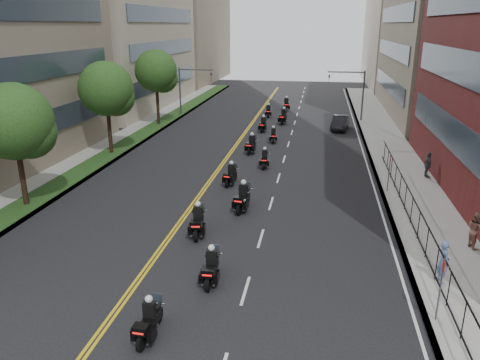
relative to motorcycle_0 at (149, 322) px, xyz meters
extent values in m
cube|color=gray|center=(11.62, 23.54, -0.56)|extent=(4.00, 90.00, 0.15)
cube|color=gray|center=(-12.38, 23.54, -0.56)|extent=(4.00, 90.00, 0.15)
cube|color=#1A3915|center=(-11.58, 23.54, -0.46)|extent=(2.00, 90.00, 0.04)
cube|color=#333F4C|center=(13.57, 15.54, 2.87)|extent=(0.12, 25.80, 1.80)
cube|color=#333F4C|center=(13.57, 15.54, 6.87)|extent=(0.12, 25.80, 1.80)
cube|color=#333F4C|center=(13.57, 15.54, 10.87)|extent=(0.12, 25.80, 1.80)
cube|color=#333F4C|center=(13.57, 46.54, 2.87)|extent=(0.12, 24.08, 1.80)
cube|color=#333F4C|center=(13.57, 46.54, 6.87)|extent=(0.12, 24.08, 1.80)
cube|color=#333F4C|center=(13.57, 46.54, 10.87)|extent=(0.12, 24.08, 1.80)
cube|color=#ACA68B|center=(21.12, 76.54, 12.37)|extent=(15.00, 28.00, 26.00)
cube|color=#333F4C|center=(-14.33, 15.54, 2.87)|extent=(0.12, 25.80, 1.80)
cube|color=#333F4C|center=(-14.33, 15.54, 6.87)|extent=(0.12, 25.80, 1.80)
cube|color=#333F4C|center=(-14.33, 15.54, 10.87)|extent=(0.12, 25.80, 1.80)
cube|color=#333F4C|center=(-14.33, 46.54, 2.87)|extent=(0.12, 24.08, 1.80)
cube|color=#333F4C|center=(-14.33, 46.54, 6.87)|extent=(0.12, 24.08, 1.80)
cube|color=#333F4C|center=(-14.33, 46.54, 10.87)|extent=(0.12, 24.08, 1.80)
cube|color=#796859|center=(-22.38, 76.54, 12.37)|extent=(16.00, 28.00, 26.00)
cube|color=black|center=(10.62, 10.54, 0.97)|extent=(0.05, 28.00, 0.05)
cube|color=black|center=(10.62, 10.54, -0.33)|extent=(0.05, 28.00, 0.05)
cylinder|color=#301B15|center=(-11.58, 10.54, 1.78)|extent=(0.32, 0.32, 4.83)
sphere|color=#1B4617|center=(-11.58, 10.54, 4.54)|extent=(4.40, 4.40, 4.40)
sphere|color=#1B4617|center=(-10.98, 10.94, 3.85)|extent=(3.08, 3.08, 3.08)
cylinder|color=#301B15|center=(-11.58, 22.54, 1.92)|extent=(0.32, 0.32, 5.11)
sphere|color=#1B4617|center=(-11.58, 22.54, 4.84)|extent=(4.40, 4.40, 4.40)
sphere|color=#1B4617|center=(-10.98, 22.94, 4.11)|extent=(3.08, 3.08, 3.08)
cylinder|color=#301B15|center=(-11.58, 34.54, 2.06)|extent=(0.32, 0.32, 5.39)
sphere|color=#1B4617|center=(-11.58, 34.54, 5.14)|extent=(4.40, 4.40, 4.40)
sphere|color=#1B4617|center=(-10.98, 34.94, 4.37)|extent=(3.08, 3.08, 3.08)
cylinder|color=#3F3F44|center=(10.12, 40.54, 2.17)|extent=(0.18, 0.18, 5.60)
cylinder|color=#3F3F44|center=(8.12, 40.54, 4.77)|extent=(4.00, 0.14, 0.14)
imported|color=black|center=(6.32, 40.54, 3.97)|extent=(0.16, 0.20, 1.00)
cylinder|color=#3F3F44|center=(-10.88, 40.54, 2.17)|extent=(0.18, 0.18, 5.60)
cylinder|color=#3F3F44|center=(-8.88, 40.54, 4.77)|extent=(4.00, 0.14, 0.14)
imported|color=black|center=(-7.08, 40.54, 3.97)|extent=(0.16, 0.20, 1.00)
cylinder|color=black|center=(-0.03, -0.68, -0.31)|extent=(0.16, 0.65, 0.64)
cylinder|color=black|center=(0.03, 0.83, -0.31)|extent=(0.16, 0.65, 0.64)
cube|color=black|center=(0.00, 0.08, -0.04)|extent=(0.45, 1.29, 0.38)
cube|color=silver|center=(0.01, 0.12, -0.26)|extent=(0.38, 0.54, 0.28)
cube|color=black|center=(-0.03, -0.68, 0.18)|extent=(0.51, 0.42, 0.30)
cube|color=red|center=(-0.04, -0.88, 0.17)|extent=(0.38, 0.04, 0.07)
cube|color=black|center=(0.01, 0.12, 0.43)|extent=(0.43, 0.28, 0.59)
sphere|color=silver|center=(0.01, 0.13, 0.83)|extent=(0.27, 0.27, 0.27)
cylinder|color=black|center=(1.32, 3.28, -0.29)|extent=(0.17, 0.68, 0.68)
cylinder|color=black|center=(1.25, 4.87, -0.29)|extent=(0.17, 0.68, 0.68)
cube|color=black|center=(1.29, 4.07, -0.01)|extent=(0.47, 1.36, 0.40)
cube|color=silver|center=(1.29, 4.12, -0.24)|extent=(0.40, 0.56, 0.30)
cube|color=black|center=(1.32, 3.28, 0.22)|extent=(0.53, 0.44, 0.32)
cube|color=red|center=(1.33, 3.07, 0.20)|extent=(0.40, 0.05, 0.07)
cube|color=black|center=(1.29, 4.12, 0.48)|extent=(0.45, 0.30, 0.62)
sphere|color=silver|center=(1.29, 4.13, 0.90)|extent=(0.29, 0.29, 0.29)
cylinder|color=black|center=(-0.33, 7.67, -0.27)|extent=(0.25, 0.75, 0.73)
cylinder|color=black|center=(-0.56, 9.37, -0.27)|extent=(0.25, 0.75, 0.73)
cube|color=black|center=(-0.45, 8.52, 0.04)|extent=(0.65, 1.50, 0.43)
cube|color=silver|center=(-0.45, 8.57, -0.21)|extent=(0.49, 0.64, 0.32)
cube|color=black|center=(-0.33, 7.67, 0.29)|extent=(0.62, 0.52, 0.34)
cube|color=red|center=(-0.30, 7.44, 0.27)|extent=(0.43, 0.09, 0.08)
cube|color=black|center=(-0.45, 8.57, 0.57)|extent=(0.51, 0.36, 0.67)
sphere|color=silver|center=(-0.45, 8.58, 1.03)|extent=(0.31, 0.31, 0.31)
cylinder|color=black|center=(1.20, 11.40, -0.26)|extent=(0.24, 0.75, 0.74)
cylinder|color=black|center=(1.40, 13.14, -0.26)|extent=(0.24, 0.75, 0.74)
cube|color=black|center=(1.30, 12.27, 0.05)|extent=(0.62, 1.52, 0.44)
cube|color=silver|center=(1.31, 12.32, -0.21)|extent=(0.48, 0.64, 0.33)
cube|color=black|center=(1.20, 11.40, 0.31)|extent=(0.62, 0.52, 0.35)
cube|color=red|center=(1.18, 11.17, 0.29)|extent=(0.44, 0.08, 0.08)
cube|color=black|center=(1.31, 12.32, 0.59)|extent=(0.51, 0.36, 0.68)
sphere|color=silver|center=(1.31, 12.33, 1.05)|extent=(0.32, 0.32, 0.32)
cylinder|color=black|center=(-0.35, 15.95, -0.30)|extent=(0.22, 0.67, 0.66)
cylinder|color=black|center=(-0.15, 17.49, -0.30)|extent=(0.22, 0.67, 0.66)
cube|color=black|center=(-0.25, 16.72, -0.03)|extent=(0.58, 1.35, 0.39)
cube|color=silver|center=(-0.24, 16.77, -0.25)|extent=(0.44, 0.58, 0.29)
cube|color=black|center=(-0.35, 15.95, 0.21)|extent=(0.56, 0.47, 0.31)
cube|color=red|center=(-0.38, 15.75, 0.19)|extent=(0.39, 0.08, 0.07)
cube|color=black|center=(-0.24, 16.77, 0.46)|extent=(0.46, 0.33, 0.60)
sphere|color=silver|center=(-0.24, 16.78, 0.87)|extent=(0.28, 0.28, 0.28)
cylinder|color=black|center=(1.57, 20.34, -0.31)|extent=(0.17, 0.65, 0.64)
cylinder|color=black|center=(1.47, 21.84, -0.31)|extent=(0.17, 0.65, 0.64)
cube|color=black|center=(1.52, 21.09, -0.05)|extent=(0.48, 1.29, 0.38)
cube|color=silver|center=(1.51, 21.14, -0.26)|extent=(0.39, 0.54, 0.28)
cube|color=black|center=(1.57, 20.34, 0.18)|extent=(0.51, 0.43, 0.30)
cube|color=red|center=(1.58, 20.14, 0.16)|extent=(0.38, 0.05, 0.07)
cube|color=black|center=(1.51, 21.14, 0.42)|extent=(0.43, 0.29, 0.58)
sphere|color=silver|center=(1.51, 21.15, 0.82)|extent=(0.27, 0.27, 0.27)
cylinder|color=black|center=(-0.15, 24.26, -0.28)|extent=(0.22, 0.72, 0.71)
cylinder|color=black|center=(0.03, 25.91, -0.28)|extent=(0.22, 0.72, 0.71)
cube|color=black|center=(-0.06, 25.09, 0.01)|extent=(0.59, 1.44, 0.42)
cube|color=silver|center=(-0.05, 25.14, -0.22)|extent=(0.46, 0.61, 0.31)
cube|color=black|center=(-0.15, 24.26, 0.26)|extent=(0.59, 0.49, 0.33)
cube|color=red|center=(-0.17, 24.04, 0.24)|extent=(0.42, 0.08, 0.07)
cube|color=black|center=(-0.05, 25.14, 0.53)|extent=(0.49, 0.34, 0.65)
sphere|color=silver|center=(-0.05, 25.15, 0.97)|extent=(0.30, 0.30, 0.30)
cylinder|color=black|center=(1.43, 28.45, -0.32)|extent=(0.19, 0.63, 0.62)
cylinder|color=black|center=(1.29, 29.90, -0.32)|extent=(0.19, 0.63, 0.62)
cube|color=black|center=(1.36, 29.18, -0.07)|extent=(0.50, 1.26, 0.36)
cube|color=silver|center=(1.36, 29.22, -0.28)|extent=(0.39, 0.53, 0.27)
cube|color=black|center=(1.43, 28.45, 0.15)|extent=(0.51, 0.43, 0.29)
cube|color=red|center=(1.45, 28.26, 0.14)|extent=(0.37, 0.06, 0.06)
cube|color=black|center=(1.36, 29.22, 0.39)|extent=(0.42, 0.29, 0.57)
sphere|color=silver|center=(1.36, 29.23, 0.77)|extent=(0.26, 0.26, 0.26)
cylinder|color=black|center=(-0.14, 32.73, -0.29)|extent=(0.18, 0.70, 0.69)
cylinder|color=black|center=(-0.05, 34.35, -0.29)|extent=(0.18, 0.70, 0.69)
cube|color=black|center=(-0.10, 33.54, 0.00)|extent=(0.50, 1.39, 0.41)
cube|color=silver|center=(-0.09, 33.59, -0.23)|extent=(0.42, 0.58, 0.30)
cube|color=black|center=(-0.14, 32.73, 0.24)|extent=(0.55, 0.45, 0.32)
cube|color=red|center=(-0.15, 32.52, 0.22)|extent=(0.41, 0.05, 0.07)
cube|color=black|center=(-0.09, 33.59, 0.51)|extent=(0.46, 0.31, 0.63)
sphere|color=silver|center=(-0.09, 33.60, 0.93)|extent=(0.29, 0.29, 0.29)
cylinder|color=black|center=(1.51, 36.87, -0.25)|extent=(0.25, 0.77, 0.76)
cylinder|color=black|center=(1.74, 38.63, -0.25)|extent=(0.25, 0.77, 0.76)
cube|color=black|center=(1.63, 37.75, 0.06)|extent=(0.66, 1.55, 0.45)
cube|color=silver|center=(1.64, 37.80, -0.20)|extent=(0.50, 0.66, 0.33)
cube|color=black|center=(1.51, 36.87, 0.33)|extent=(0.63, 0.54, 0.36)
cube|color=red|center=(1.48, 36.63, 0.30)|extent=(0.45, 0.09, 0.08)
cube|color=black|center=(1.64, 37.80, 0.62)|extent=(0.53, 0.37, 0.69)
sphere|color=silver|center=(1.64, 37.81, 1.08)|extent=(0.32, 0.32, 0.32)
cylinder|color=black|center=(-0.39, 40.59, -0.30)|extent=(0.19, 0.67, 0.66)
cylinder|color=black|center=(-0.52, 42.14, -0.30)|extent=(0.19, 0.67, 0.66)
cube|color=black|center=(-0.46, 41.36, -0.03)|extent=(0.51, 1.34, 0.39)
cube|color=silver|center=(-0.46, 41.41, -0.25)|extent=(0.41, 0.56, 0.29)
cube|color=black|center=(-0.39, 40.59, 0.20)|extent=(0.54, 0.45, 0.31)
cube|color=red|center=(-0.38, 40.38, 0.19)|extent=(0.39, 0.06, 0.07)
cube|color=black|center=(-0.46, 41.41, 0.46)|extent=(0.45, 0.31, 0.60)
sphere|color=silver|center=(-0.46, 41.42, 0.87)|extent=(0.28, 0.28, 0.28)
cylinder|color=black|center=(1.39, 45.08, -0.26)|extent=(0.23, 0.76, 0.75)
cylinder|color=black|center=(1.22, 46.84, -0.26)|extent=(0.23, 0.76, 0.75)
cube|color=black|center=(1.30, 45.96, 0.05)|extent=(0.61, 1.53, 0.44)
cube|color=silver|center=(1.30, 46.01, -0.20)|extent=(0.48, 0.64, 0.33)
cube|color=black|center=(1.39, 45.08, 0.32)|extent=(0.62, 0.52, 0.35)
cube|color=red|center=(1.41, 44.85, 0.30)|extent=(0.44, 0.08, 0.08)
cube|color=black|center=(1.30, 46.01, 0.61)|extent=(0.51, 0.35, 0.68)
sphere|color=silver|center=(1.30, 46.02, 1.07)|extent=(0.32, 0.32, 0.32)
imported|color=black|center=(7.62, 35.81, 0.07)|extent=(2.09, 4.44, 1.41)
imported|color=slate|center=(10.82, 5.37, 0.46)|extent=(0.55, 0.75, 1.87)
imported|color=#8A594B|center=(13.12, 9.02, 0.42)|extent=(0.86, 1.01, 1.79)
imported|color=#3F4147|center=(13.12, 20.03, 0.43)|extent=(0.60, 1.12, 1.81)
camera|label=1|loc=(5.42, -13.03, 9.77)|focal=35.00mm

